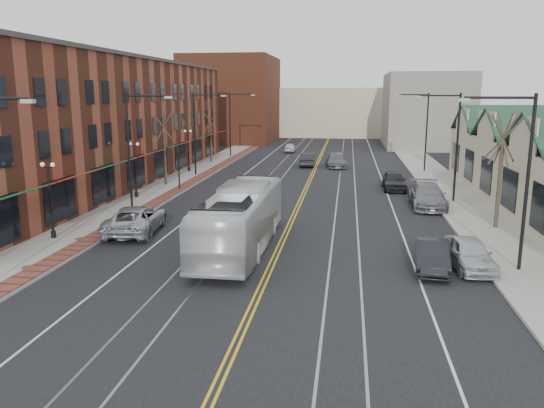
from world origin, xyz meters
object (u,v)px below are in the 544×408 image
(transit_bus, at_px, (241,219))
(parked_car_c, at_px, (428,196))
(parked_suv, at_px, (136,219))
(parked_car_b, at_px, (432,256))
(parked_car_d, at_px, (394,180))
(parked_car_a, at_px, (469,254))

(transit_bus, relative_size, parked_car_c, 2.04)
(parked_suv, relative_size, parked_car_b, 1.40)
(parked_car_b, relative_size, parked_car_d, 0.89)
(transit_bus, xyz_separation_m, parked_car_b, (9.53, -2.09, -0.97))
(parked_car_b, distance_m, parked_car_d, 21.21)
(parked_car_a, relative_size, parked_car_c, 0.74)
(transit_bus, bearing_deg, parked_car_b, 168.00)
(transit_bus, xyz_separation_m, parked_car_d, (9.50, 19.12, -0.86))
(parked_suv, relative_size, parked_car_a, 1.36)
(parked_car_b, height_order, parked_car_c, parked_car_c)
(parked_car_d, bearing_deg, parked_car_a, -85.15)
(transit_bus, xyz_separation_m, parked_suv, (-6.82, 2.42, -0.84))
(parked_suv, bearing_deg, parked_car_b, 158.04)
(parked_car_b, xyz_separation_m, parked_car_c, (1.77, 14.31, 0.16))
(parked_car_c, bearing_deg, parked_suv, -150.78)
(parked_car_a, height_order, parked_car_b, parked_car_a)
(transit_bus, bearing_deg, parked_car_c, -132.39)
(transit_bus, distance_m, parked_car_b, 9.80)
(parked_car_a, bearing_deg, parked_car_c, 85.15)
(transit_bus, distance_m, parked_car_a, 11.45)
(parked_car_a, relative_size, parked_car_d, 0.92)
(parked_car_a, distance_m, parked_car_d, 20.79)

